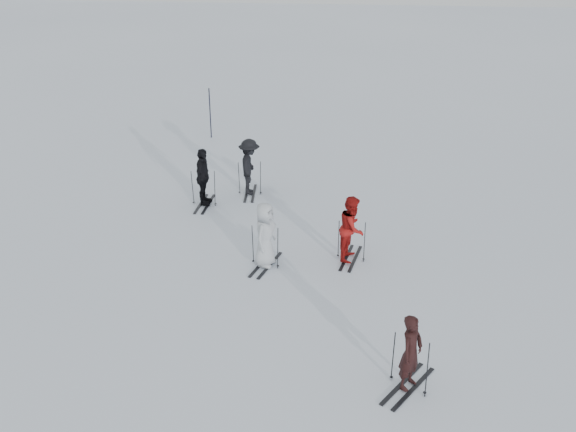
{
  "coord_description": "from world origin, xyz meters",
  "views": [
    {
      "loc": [
        1.94,
        -15.15,
        8.51
      ],
      "look_at": [
        0.0,
        1.0,
        1.0
      ],
      "focal_mm": 40.0,
      "sensor_mm": 36.0,
      "label": 1
    }
  ],
  "objects_px": {
    "skier_grey": "(265,235)",
    "skier_uphill_far": "(250,167)",
    "skier_near_dark": "(411,354)",
    "piste_marker": "(210,113)",
    "skier_red": "(352,229)",
    "skier_uphill_left": "(203,178)"
  },
  "relations": [
    {
      "from": "skier_near_dark",
      "to": "skier_grey",
      "type": "distance_m",
      "value": 5.85
    },
    {
      "from": "skier_red",
      "to": "piste_marker",
      "type": "height_order",
      "value": "piste_marker"
    },
    {
      "from": "skier_red",
      "to": "skier_uphill_left",
      "type": "xyz_separation_m",
      "value": [
        -4.9,
        3.17,
        0.03
      ]
    },
    {
      "from": "skier_grey",
      "to": "skier_near_dark",
      "type": "bearing_deg",
      "value": -127.46
    },
    {
      "from": "skier_near_dark",
      "to": "skier_uphill_left",
      "type": "bearing_deg",
      "value": 68.33
    },
    {
      "from": "skier_near_dark",
      "to": "skier_uphill_far",
      "type": "distance_m",
      "value": 10.68
    },
    {
      "from": "skier_grey",
      "to": "piste_marker",
      "type": "bearing_deg",
      "value": 34.94
    },
    {
      "from": "skier_red",
      "to": "skier_uphill_left",
      "type": "height_order",
      "value": "skier_uphill_left"
    },
    {
      "from": "skier_uphill_left",
      "to": "piste_marker",
      "type": "height_order",
      "value": "piste_marker"
    },
    {
      "from": "skier_grey",
      "to": "piste_marker",
      "type": "xyz_separation_m",
      "value": [
        -4.03,
        10.89,
        0.18
      ]
    },
    {
      "from": "skier_red",
      "to": "skier_uphill_far",
      "type": "xyz_separation_m",
      "value": [
        -3.57,
        4.26,
        0.04
      ]
    },
    {
      "from": "skier_uphill_far",
      "to": "skier_grey",
      "type": "bearing_deg",
      "value": -170.72
    },
    {
      "from": "skier_near_dark",
      "to": "skier_red",
      "type": "xyz_separation_m",
      "value": [
        -1.3,
        5.25,
        0.1
      ]
    },
    {
      "from": "skier_red",
      "to": "skier_grey",
      "type": "xyz_separation_m",
      "value": [
        -2.29,
        -0.63,
        -0.02
      ]
    },
    {
      "from": "skier_grey",
      "to": "skier_uphill_left",
      "type": "distance_m",
      "value": 4.62
    },
    {
      "from": "skier_grey",
      "to": "skier_uphill_far",
      "type": "height_order",
      "value": "skier_uphill_far"
    },
    {
      "from": "skier_near_dark",
      "to": "skier_uphill_far",
      "type": "relative_size",
      "value": 0.85
    },
    {
      "from": "skier_uphill_far",
      "to": "skier_red",
      "type": "bearing_deg",
      "value": -145.4
    },
    {
      "from": "skier_near_dark",
      "to": "skier_grey",
      "type": "xyz_separation_m",
      "value": [
        -3.59,
        4.62,
        0.08
      ]
    },
    {
      "from": "skier_grey",
      "to": "skier_uphill_far",
      "type": "relative_size",
      "value": 0.94
    },
    {
      "from": "skier_near_dark",
      "to": "skier_uphill_left",
      "type": "height_order",
      "value": "skier_uphill_left"
    },
    {
      "from": "piste_marker",
      "to": "skier_uphill_far",
      "type": "bearing_deg",
      "value": -65.36
    }
  ]
}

